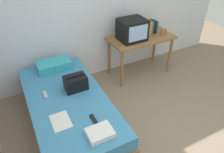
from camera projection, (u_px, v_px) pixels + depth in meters
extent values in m
plane|color=#84705B|center=(164.00, 143.00, 2.87)|extent=(8.00, 8.00, 0.00)
cube|color=silver|center=(99.00, 4.00, 3.57)|extent=(5.20, 0.10, 2.60)
cube|color=olive|center=(70.00, 117.00, 3.02)|extent=(1.00, 2.00, 0.33)
cube|color=teal|center=(68.00, 104.00, 2.87)|extent=(0.97, 1.94, 0.20)
cube|color=olive|center=(141.00, 38.00, 3.83)|extent=(1.16, 0.60, 0.04)
cylinder|color=olive|center=(122.00, 69.00, 3.68)|extent=(0.05, 0.05, 0.72)
cylinder|color=olive|center=(170.00, 55.00, 4.07)|extent=(0.05, 0.05, 0.72)
cylinder|color=olive|center=(109.00, 57.00, 4.03)|extent=(0.05, 0.05, 0.72)
cylinder|color=olive|center=(154.00, 45.00, 4.42)|extent=(0.05, 0.05, 0.72)
cube|color=black|center=(132.00, 30.00, 3.62)|extent=(0.44, 0.38, 0.36)
cube|color=#8CB2E0|center=(138.00, 33.00, 3.47)|extent=(0.35, 0.01, 0.26)
cylinder|color=green|center=(148.00, 31.00, 3.71)|extent=(0.07, 0.07, 0.25)
cube|color=gray|center=(147.00, 28.00, 3.86)|extent=(0.03, 0.17, 0.23)
cube|color=#CC7233|center=(149.00, 27.00, 3.87)|extent=(0.04, 0.16, 0.22)
cube|color=#337F47|center=(150.00, 27.00, 3.88)|extent=(0.03, 0.14, 0.23)
cube|color=black|center=(152.00, 26.00, 3.90)|extent=(0.04, 0.14, 0.24)
cube|color=black|center=(154.00, 26.00, 3.91)|extent=(0.03, 0.14, 0.22)
cube|color=#2D5699|center=(155.00, 26.00, 3.93)|extent=(0.04, 0.13, 0.22)
cube|color=olive|center=(164.00, 32.00, 3.83)|extent=(0.11, 0.02, 0.12)
cube|color=#33A8B7|center=(54.00, 65.00, 3.36)|extent=(0.51, 0.29, 0.13)
cube|color=black|center=(76.00, 83.00, 2.92)|extent=(0.30, 0.20, 0.20)
cylinder|color=black|center=(75.00, 76.00, 2.86)|extent=(0.24, 0.02, 0.02)
cube|color=white|center=(61.00, 121.00, 2.48)|extent=(0.21, 0.29, 0.01)
cube|color=black|center=(94.00, 119.00, 2.50)|extent=(0.04, 0.16, 0.02)
cube|color=#B7B7BC|center=(45.00, 95.00, 2.86)|extent=(0.04, 0.14, 0.02)
cube|color=white|center=(100.00, 133.00, 2.31)|extent=(0.28, 0.22, 0.06)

